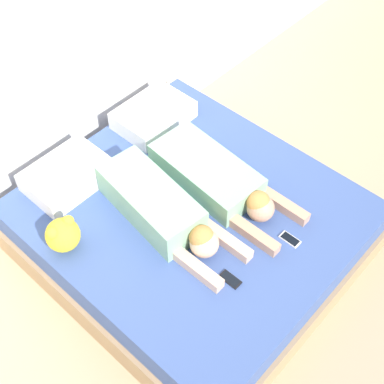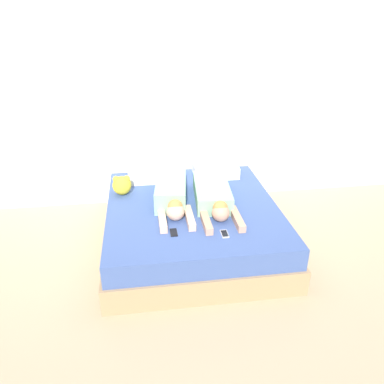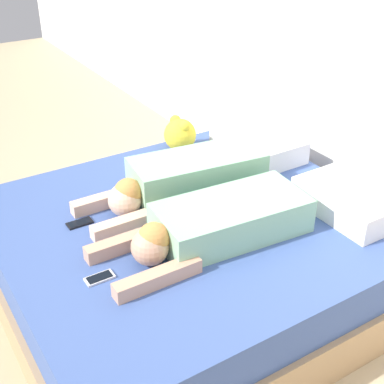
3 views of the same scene
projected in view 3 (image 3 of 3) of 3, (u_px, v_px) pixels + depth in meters
The scene contains 10 objects.
ground_plane at pixel (192, 287), 3.05m from camera, with size 12.00×12.00×0.00m, color tan.
wall_back at pixel (370, 30), 2.92m from camera, with size 12.00×0.06×2.60m.
bed at pixel (192, 254), 2.93m from camera, with size 1.84×2.00×0.48m.
pillow_head_left at pixel (258, 145), 3.41m from camera, with size 0.53×0.39×0.14m.
pillow_head_right at pixel (352, 200), 2.82m from camera, with size 0.53×0.39×0.14m.
person_left at pixel (183, 180), 2.93m from camera, with size 0.41×1.08×0.22m.
person_right at pixel (215, 224), 2.59m from camera, with size 0.42×1.10×0.20m.
cell_phone_left at pixel (80, 223), 2.74m from camera, with size 0.06×0.13×0.01m.
cell_phone_right at pixel (100, 278), 2.36m from camera, with size 0.06×0.13×0.01m.
plush_toy at pixel (180, 134), 3.46m from camera, with size 0.21×0.21×0.22m.
Camera 3 is at (2.00, -1.25, 2.00)m, focal length 50.00 mm.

